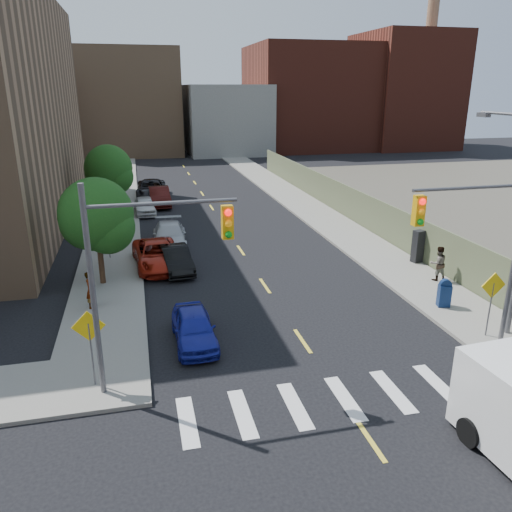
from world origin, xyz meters
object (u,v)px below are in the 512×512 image
parked_car_maroon (159,197)px  parked_car_grey (151,189)px  parked_car_black (176,259)px  parked_car_silver (170,235)px  parked_car_blue (194,328)px  parked_car_white (145,206)px  mailbox (444,293)px  payphone (418,246)px  pedestrian_east (438,263)px  pedestrian_west (91,290)px  parked_car_red (158,255)px

parked_car_maroon → parked_car_grey: size_ratio=0.85×
parked_car_black → parked_car_silver: parked_car_silver is taller
parked_car_black → parked_car_grey: (-0.53, 20.26, 0.11)m
parked_car_silver → parked_car_black: bearing=-86.9°
parked_car_blue → parked_car_white: bearing=92.6°
parked_car_white → mailbox: mailbox is taller
parked_car_grey → payphone: payphone is taller
parked_car_blue → payphone: size_ratio=2.11×
parked_car_blue → payphone: payphone is taller
parked_car_grey → parked_car_blue: bearing=-86.0°
parked_car_black → mailbox: 13.83m
parked_car_blue → parked_car_silver: (0.00, 13.04, 0.06)m
parked_car_silver → mailbox: same height
payphone → parked_car_maroon: bearing=113.0°
parked_car_maroon → payphone: (13.40, -18.58, 0.29)m
parked_car_maroon → payphone: size_ratio=2.59×
parked_car_grey → pedestrian_east: size_ratio=3.13×
parked_car_maroon → parked_car_black: bearing=-91.4°
parked_car_silver → parked_car_grey: size_ratio=0.88×
parked_car_grey → parked_car_maroon: bearing=-79.1°
payphone → parked_car_black: bearing=158.2°
pedestrian_west → parked_car_maroon: bearing=7.0°
parked_car_black → parked_car_silver: (0.00, 4.62, 0.05)m
mailbox → pedestrian_west: bearing=-179.0°
parked_car_black → parked_car_silver: bearing=84.5°
parked_car_black → mailbox: bearing=-40.2°
parked_car_red → payphone: 14.64m
parked_car_black → parked_car_maroon: parked_car_maroon is taller
parked_car_grey → mailbox: size_ratio=4.34×
parked_car_black → mailbox: (11.36, -7.88, 0.10)m
parked_car_black → pedestrian_west: 5.96m
mailbox → parked_car_silver: bearing=146.3°
parked_car_blue → parked_car_white: 22.17m
mailbox → parked_car_black: bearing=159.3°
parked_car_red → parked_car_maroon: (0.94, 15.62, 0.05)m
parked_car_maroon → parked_car_grey: bearing=96.6°
pedestrian_west → pedestrian_east: pedestrian_east is taller
parked_car_white → parked_car_grey: size_ratio=0.71×
parked_car_blue → parked_car_black: 8.42m
parked_car_black → pedestrian_west: (-4.11, -4.31, 0.32)m
parked_car_red → parked_car_maroon: size_ratio=1.10×
parked_car_blue → parked_car_maroon: bearing=89.3°
parked_car_blue → pedestrian_east: pedestrian_east is taller
parked_car_grey → pedestrian_east: bearing=-58.9°
parked_car_maroon → mailbox: 26.86m
parked_car_red → pedestrian_east: pedestrian_east is taller
parked_car_maroon → parked_car_grey: (-0.53, 3.80, -0.00)m
parked_car_white → pedestrian_west: bearing=-101.1°
mailbox → pedestrian_east: pedestrian_east is taller
parked_car_red → parked_car_grey: bearing=84.2°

